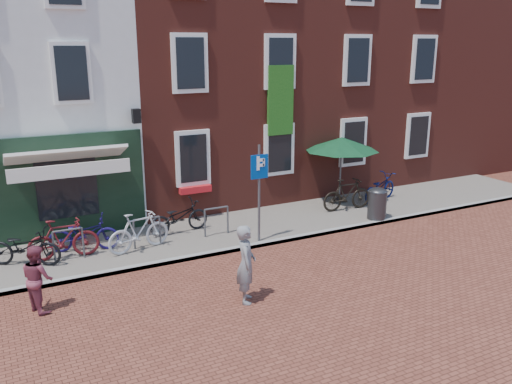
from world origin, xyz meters
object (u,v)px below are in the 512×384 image
parasol (342,141)px  bicycle_2 (84,234)px  woman (246,264)px  bicycle_5 (347,194)px  bicycle_3 (139,231)px  bicycle_1 (63,239)px  bicycle_6 (380,188)px  boy (38,278)px  parking_sign (259,180)px  litter_bin (377,202)px  bicycle_4 (179,217)px  bicycle_0 (24,247)px

parasol → bicycle_2: bearing=-175.6°
parasol → woman: bearing=-140.3°
bicycle_5 → bicycle_3: bearing=97.8°
parasol → bicycle_1: (-9.16, -0.99, -1.57)m
bicycle_6 → boy: bearing=84.9°
bicycle_1 → bicycle_6: bearing=-83.2°
parking_sign → boy: (-5.78, -1.27, -1.11)m
boy → bicycle_6: boy is taller
litter_bin → woman: (-5.94, -2.93, 0.21)m
bicycle_2 → parking_sign: bearing=-92.2°
bicycle_2 → bicycle_5: size_ratio=1.03×
parking_sign → woman: 3.52m
woman → parasol: bearing=-27.4°
bicycle_4 → bicycle_6: size_ratio=1.00×
bicycle_4 → bicycle_6: 7.22m
bicycle_0 → bicycle_1: (0.91, 0.00, 0.05)m
parasol → bicycle_6: bearing=-23.8°
bicycle_3 → bicycle_6: bearing=-98.0°
bicycle_2 → bicycle_4: bearing=-70.2°
bicycle_0 → bicycle_6: size_ratio=1.00×
bicycle_4 → bicycle_1: bearing=92.4°
litter_bin → parasol: parasol is taller
litter_bin → bicycle_5: litter_bin is taller
boy → bicycle_4: bearing=-75.5°
bicycle_0 → bicycle_3: size_ratio=1.03×
parasol → bicycle_4: parasol is taller
litter_bin → bicycle_5: (-0.29, 1.16, -0.02)m
bicycle_5 → woman: bearing=130.4°
litter_bin → bicycle_4: bearing=165.1°
bicycle_1 → bicycle_4: size_ratio=0.97×
parasol → bicycle_2: parasol is taller
bicycle_1 → woman: bearing=-137.3°
litter_bin → woman: bearing=-153.8°
bicycle_2 → boy: bearing=169.2°
woman → bicycle_6: woman is taller
parking_sign → bicycle_5: size_ratio=1.54×
parking_sign → boy: bearing=-167.6°
litter_bin → parking_sign: bearing=-179.2°
woman → bicycle_5: woman is taller
woman → litter_bin: bearing=-40.8°
woman → bicycle_6: (7.27, 4.42, -0.29)m
bicycle_6 → bicycle_2: bearing=71.4°
bicycle_2 → bicycle_4: 2.67m
boy → bicycle_2: size_ratio=0.79×
bicycle_5 → parking_sign: bearing=112.1°
bicycle_0 → bicycle_2: 1.49m
bicycle_4 → boy: bearing=119.1°
bicycle_1 → bicycle_2: size_ratio=0.97×
parasol → bicycle_6: 2.14m
parking_sign → bicycle_3: 3.44m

